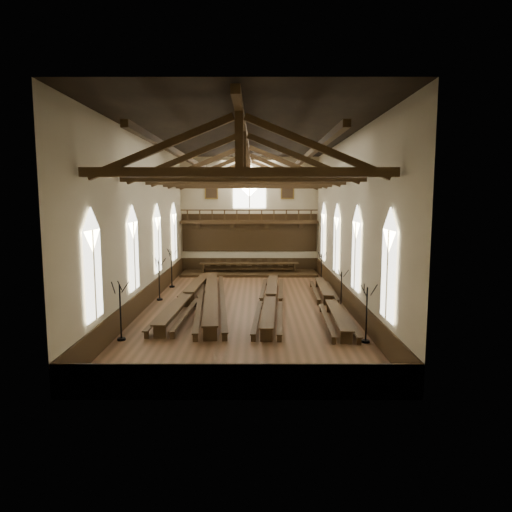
{
  "coord_description": "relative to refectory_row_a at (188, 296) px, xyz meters",
  "views": [
    {
      "loc": [
        0.64,
        -26.97,
        6.45
      ],
      "look_at": [
        0.59,
        1.5,
        2.84
      ],
      "focal_mm": 32.0,
      "sensor_mm": 36.0,
      "label": 1
    }
  ],
  "objects": [
    {
      "name": "ground",
      "position": [
        3.55,
        -0.25,
        -0.53
      ],
      "size": [
        26.0,
        26.0,
        0.0
      ],
      "primitive_type": "plane",
      "color": "brown",
      "rests_on": "ground"
    },
    {
      "name": "room_walls",
      "position": [
        3.55,
        -0.25,
        5.92
      ],
      "size": [
        26.0,
        26.0,
        26.0
      ],
      "color": "#B9AD8C",
      "rests_on": "ground"
    },
    {
      "name": "wainscot_band",
      "position": [
        3.55,
        -0.25,
        0.07
      ],
      "size": [
        12.0,
        26.0,
        1.2
      ],
      "color": "#301F0E",
      "rests_on": "ground"
    },
    {
      "name": "side_windows",
      "position": [
        3.55,
        -0.25,
        3.21
      ],
      "size": [
        11.85,
        19.8,
        4.5
      ],
      "color": "white",
      "rests_on": "room_walls"
    },
    {
      "name": "end_window",
      "position": [
        3.55,
        12.65,
        6.69
      ],
      "size": [
        2.8,
        0.12,
        3.8
      ],
      "color": "white",
      "rests_on": "room_walls"
    },
    {
      "name": "minstrels_gallery",
      "position": [
        3.55,
        12.41,
        3.37
      ],
      "size": [
        11.8,
        1.24,
        3.7
      ],
      "color": "#3C2813",
      "rests_on": "room_walls"
    },
    {
      "name": "portraits",
      "position": [
        3.55,
        12.64,
        6.57
      ],
      "size": [
        7.75,
        0.09,
        1.45
      ],
      "color": "brown",
      "rests_on": "room_walls"
    },
    {
      "name": "roof_trusses",
      "position": [
        3.55,
        -0.25,
        7.68
      ],
      "size": [
        11.7,
        25.7,
        2.8
      ],
      "color": "#3C2813",
      "rests_on": "room_walls"
    },
    {
      "name": "refectory_row_a",
      "position": [
        0.0,
        0.0,
        0.0
      ],
      "size": [
        1.77,
        14.3,
        0.73
      ],
      "color": "#3C2813",
      "rests_on": "ground"
    },
    {
      "name": "refectory_row_b",
      "position": [
        1.4,
        -0.1,
        0.05
      ],
      "size": [
        2.3,
        15.02,
        0.8
      ],
      "color": "#3C2813",
      "rests_on": "ground"
    },
    {
      "name": "refectory_row_c",
      "position": [
        5.04,
        -0.54,
        -0.01
      ],
      "size": [
        1.84,
        14.13,
        0.71
      ],
      "color": "#3C2813",
      "rests_on": "ground"
    },
    {
      "name": "refectory_row_d",
      "position": [
        8.49,
        -1.02,
        -0.04
      ],
      "size": [
        1.65,
        13.76,
        0.68
      ],
      "color": "#3C2813",
      "rests_on": "ground"
    },
    {
      "name": "dais",
      "position": [
        3.55,
        11.15,
        -0.43
      ],
      "size": [
        11.4,
        3.13,
        0.21
      ],
      "primitive_type": "cube",
      "color": "#301F0E",
      "rests_on": "ground"
    },
    {
      "name": "high_table",
      "position": [
        3.55,
        11.15,
        0.34
      ],
      "size": [
        8.41,
        1.09,
        0.79
      ],
      "color": "#3C2813",
      "rests_on": "dais"
    },
    {
      "name": "high_chairs",
      "position": [
        3.55,
        11.96,
        0.21
      ],
      "size": [
        7.66,
        0.46,
        0.98
      ],
      "color": "#3C2813",
      "rests_on": "dais"
    },
    {
      "name": "candelabrum_left_near",
      "position": [
        -2.0,
        -7.05,
        0.3
      ],
      "size": [
        0.81,
        0.81,
        2.75
      ],
      "color": "black",
      "rests_on": "ground"
    },
    {
      "name": "candelabrum_left_mid",
      "position": [
        -2.0,
        1.21,
        0.29
      ],
      "size": [
        0.76,
        0.84,
        2.73
      ],
      "color": "black",
      "rests_on": "ground"
    },
    {
      "name": "candelabrum_left_far",
      "position": [
        -2.0,
        5.47,
        0.33
      ],
      "size": [
        0.83,
        0.85,
        2.84
      ],
      "color": "black",
      "rests_on": "ground"
    },
    {
      "name": "candelabrum_right_near",
      "position": [
        9.1,
        -7.34,
        0.28
      ],
      "size": [
        0.79,
        0.79,
        2.68
      ],
      "color": "black",
      "rests_on": "ground"
    },
    {
      "name": "candelabrum_right_mid",
      "position": [
        9.1,
        -1.23,
        0.18
      ],
      "size": [
        0.63,
        0.73,
        2.36
      ],
      "color": "black",
      "rests_on": "ground"
    },
    {
      "name": "candelabrum_right_far",
      "position": [
        9.1,
        7.0,
        0.2
      ],
      "size": [
        0.68,
        0.74,
        2.42
      ],
      "color": "black",
      "rests_on": "ground"
    }
  ]
}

